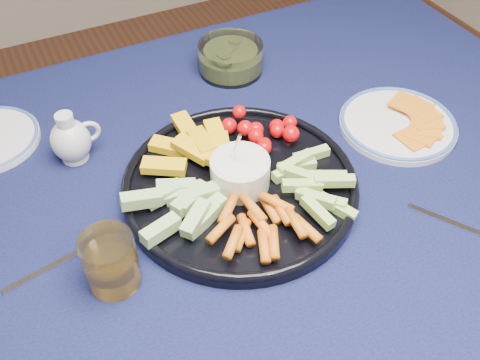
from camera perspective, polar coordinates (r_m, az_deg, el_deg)
name	(u,v)px	position (r m, az deg, el deg)	size (l,w,h in m)	color
dining_table	(181,254)	(0.93, -6.26, -7.87)	(1.67, 1.07, 0.75)	#4D3119
crudite_platter	(239,182)	(0.88, -0.13, -0.25)	(0.39, 0.39, 0.13)	black
creamer_pitcher	(71,140)	(0.98, -17.54, 4.12)	(0.09, 0.07, 0.10)	silver
pickle_bowl	(231,59)	(1.16, -1.00, 12.77)	(0.14, 0.14, 0.06)	silver
cheese_plate	(398,122)	(1.06, 16.51, 5.91)	(0.22, 0.22, 0.03)	silver
juice_tumbler	(111,264)	(0.78, -13.57, -8.70)	(0.08, 0.08, 0.09)	silver
fork_left	(67,259)	(0.85, -17.96, -8.01)	(0.17, 0.05, 0.00)	silver
fork_right	(468,230)	(0.92, 23.15, -4.88)	(0.10, 0.15, 0.00)	silver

